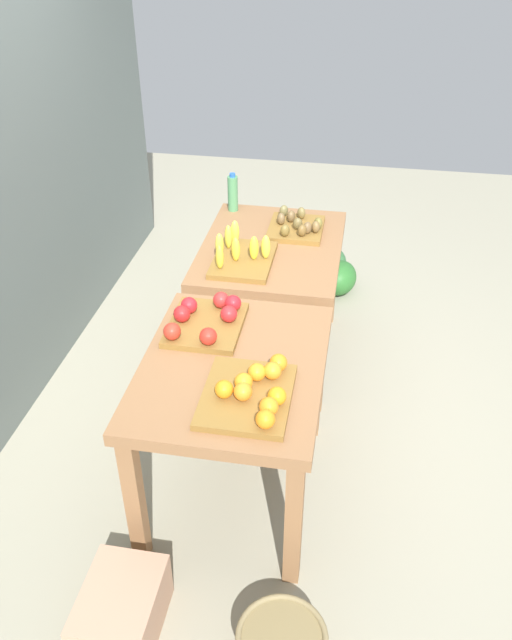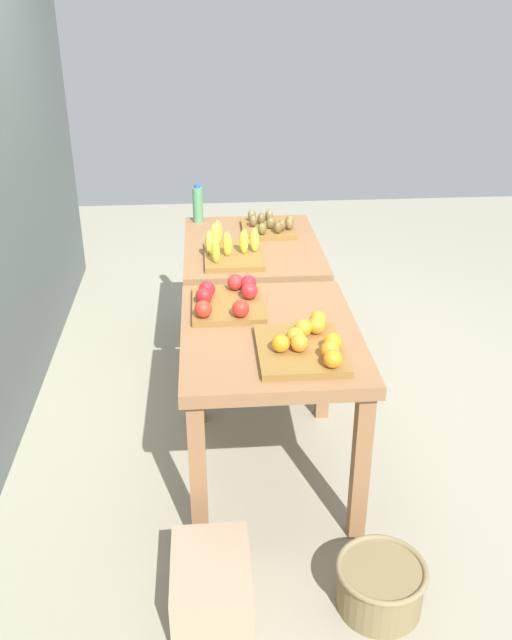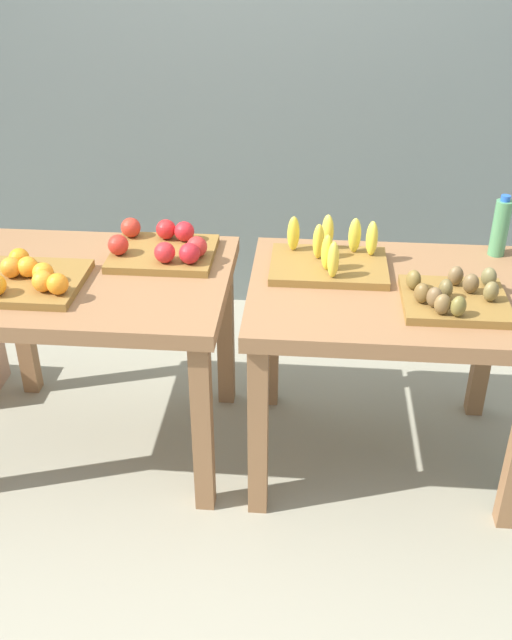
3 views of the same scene
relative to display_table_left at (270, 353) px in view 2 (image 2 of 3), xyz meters
The scene contains 11 objects.
ground_plane 0.88m from the display_table_left, ahead, with size 8.00×8.00×0.00m, color gray.
display_table_left is the anchor object (origin of this frame).
display_table_right 1.12m from the display_table_left, ahead, with size 1.04×0.80×0.79m.
orange_bin 0.30m from the display_table_left, 150.22° to the right, with size 0.45×0.36×0.11m.
apple_bin 0.34m from the display_table_left, 36.11° to the left, with size 0.41×0.34×0.11m.
banana_crate 0.92m from the display_table_left, ahead, with size 0.44×0.32×0.17m.
kiwi_bin 1.33m from the display_table_left, ahead, with size 0.36×0.33×0.10m.
water_bottle 1.60m from the display_table_left, 11.49° to the left, with size 0.06×0.06×0.25m.
watermelon_pile 2.13m from the display_table_left, ahead, with size 0.60×0.64×0.27m.
wicker_basket 1.08m from the display_table_left, 157.64° to the right, with size 0.35×0.35×0.20m.
cardboard_produce_box 1.03m from the display_table_left, 159.80° to the left, with size 0.40×0.30×0.25m, color tan.
Camera 2 is at (-3.26, 0.28, 2.20)m, focal length 38.38 mm.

